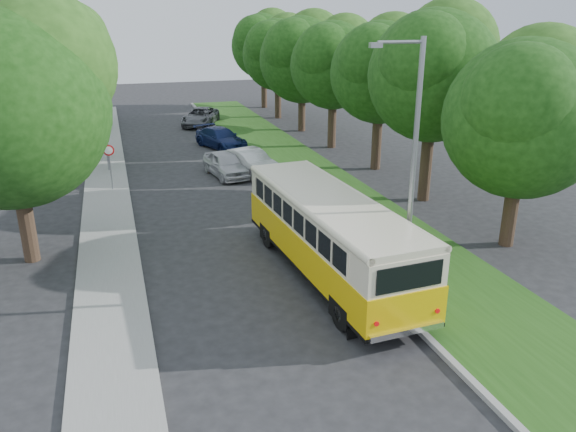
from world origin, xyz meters
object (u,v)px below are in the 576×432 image
object	(u,v)px
lamppost_far	(100,100)
car_silver	(226,164)
car_grey	(200,117)
car_blue	(221,138)
car_white	(250,162)
lamppost_near	(411,164)
vintage_bus	(329,237)

from	to	relation	value
lamppost_far	car_silver	xyz separation A→B (m)	(6.31, -2.92, -3.43)
car_grey	car_blue	bearing A→B (deg)	-68.17
car_white	lamppost_near	bearing A→B (deg)	-105.56
car_silver	car_grey	bearing A→B (deg)	76.80
lamppost_far	vintage_bus	size ratio (longest dim) A/B	0.76
lamppost_near	car_silver	bearing A→B (deg)	99.45
car_white	car_grey	bearing A→B (deg)	71.12
car_white	car_grey	size ratio (longest dim) A/B	0.86
lamppost_far	car_silver	world-z (taller)	lamppost_far
car_blue	car_silver	bearing A→B (deg)	-119.45
vintage_bus	lamppost_far	bearing A→B (deg)	109.85
lamppost_near	car_grey	xyz separation A→B (m)	(-1.52, 31.13, -3.67)
car_blue	car_grey	distance (m)	8.58
car_grey	lamppost_near	bearing A→B (deg)	-65.44
lamppost_near	vintage_bus	world-z (taller)	lamppost_near
vintage_bus	car_silver	xyz separation A→B (m)	(-0.82, 13.64, -0.78)
lamppost_near	car_white	xyz separation A→B (m)	(-1.21, 15.46, -3.66)
vintage_bus	car_blue	world-z (taller)	vintage_bus
vintage_bus	car_grey	xyz separation A→B (m)	(0.25, 29.19, -0.77)
lamppost_far	vintage_bus	xyz separation A→B (m)	(7.14, -16.56, -2.64)
car_white	lamppost_far	bearing A→B (deg)	138.41
lamppost_far	car_blue	bearing A→B (deg)	28.69
vintage_bus	car_blue	bearing A→B (deg)	85.80
lamppost_near	car_blue	world-z (taller)	lamppost_near
car_grey	car_white	bearing A→B (deg)	-67.10
car_grey	car_silver	bearing A→B (deg)	-72.19
car_silver	car_grey	size ratio (longest dim) A/B	0.80
car_grey	lamppost_far	bearing A→B (deg)	-98.56
vintage_bus	car_silver	world-z (taller)	vintage_bus
lamppost_near	vintage_bus	size ratio (longest dim) A/B	0.81
lamppost_far	vintage_bus	distance (m)	18.22
lamppost_far	lamppost_near	bearing A→B (deg)	-64.29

